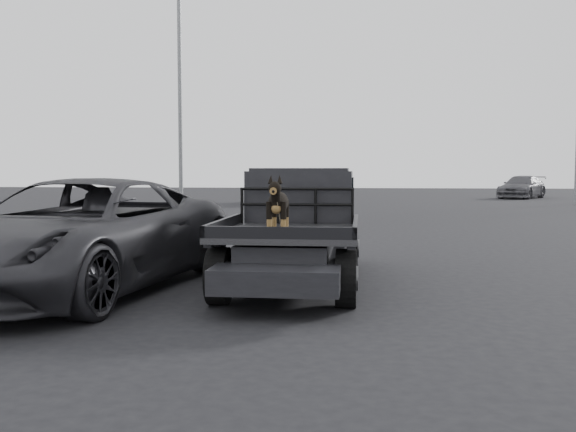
# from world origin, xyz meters

# --- Properties ---
(ground) EXTENTS (120.00, 120.00, 0.00)m
(ground) POSITION_xyz_m (0.00, 0.00, 0.00)
(ground) COLOR black
(ground) RESTS_ON ground
(flatbed_ute) EXTENTS (2.00, 5.40, 0.92)m
(flatbed_ute) POSITION_xyz_m (0.15, 2.19, 0.46)
(flatbed_ute) COLOR black
(flatbed_ute) RESTS_ON ground
(ute_cab) EXTENTS (1.72, 1.30, 0.88)m
(ute_cab) POSITION_xyz_m (0.15, 3.14, 1.36)
(ute_cab) COLOR black
(ute_cab) RESTS_ON flatbed_ute
(headache_rack) EXTENTS (1.80, 0.08, 0.55)m
(headache_rack) POSITION_xyz_m (0.15, 2.39, 1.20)
(headache_rack) COLOR black
(headache_rack) RESTS_ON flatbed_ute
(dog) EXTENTS (0.32, 0.60, 0.74)m
(dog) POSITION_xyz_m (0.11, 0.43, 1.29)
(dog) COLOR black
(dog) RESTS_ON flatbed_ute
(parked_suv) EXTENTS (3.53, 6.25, 1.65)m
(parked_suv) POSITION_xyz_m (-2.92, 1.24, 0.82)
(parked_suv) COLOR #29292D
(parked_suv) RESTS_ON ground
(distant_car_a) EXTENTS (3.01, 5.20, 1.62)m
(distant_car_a) POSITION_xyz_m (-3.44, 26.37, 0.81)
(distant_car_a) COLOR #56555B
(distant_car_a) RESTS_ON ground
(distant_car_b) EXTENTS (4.27, 5.37, 1.46)m
(distant_car_b) POSITION_xyz_m (11.52, 35.33, 0.73)
(distant_car_b) COLOR #4B4A4F
(distant_car_b) RESTS_ON ground
(floodlight_near) EXTENTS (1.08, 0.28, 15.75)m
(floodlight_near) POSITION_xyz_m (-6.89, 20.37, 8.48)
(floodlight_near) COLOR slate
(floodlight_near) RESTS_ON ground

